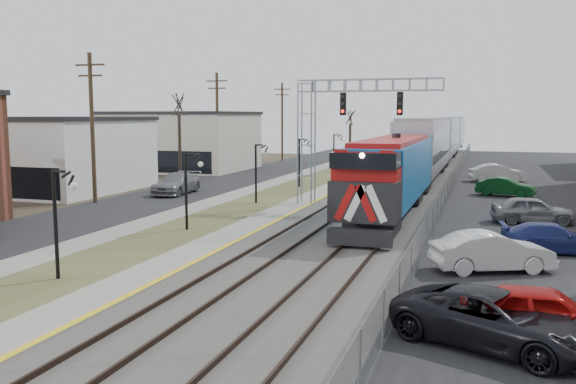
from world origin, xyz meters
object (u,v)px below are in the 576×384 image
at_px(signal_gantry, 332,120).
at_px(car_lot_b, 492,253).
at_px(train, 438,142).
at_px(car_lot_a, 544,315).

distance_m(signal_gantry, car_lot_b, 17.67).
bearing_deg(car_lot_b, signal_gantry, 11.27).
bearing_deg(train, signal_gantry, -97.61).
distance_m(train, car_lot_b, 46.37).
relative_size(train, signal_gantry, 9.54).
relative_size(car_lot_a, car_lot_b, 0.96).
xyz_separation_m(train, car_lot_b, (5.38, -46.01, -2.17)).
relative_size(signal_gantry, car_lot_b, 1.99).
bearing_deg(car_lot_b, car_lot_a, 166.40).
bearing_deg(car_lot_b, train, -16.69).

